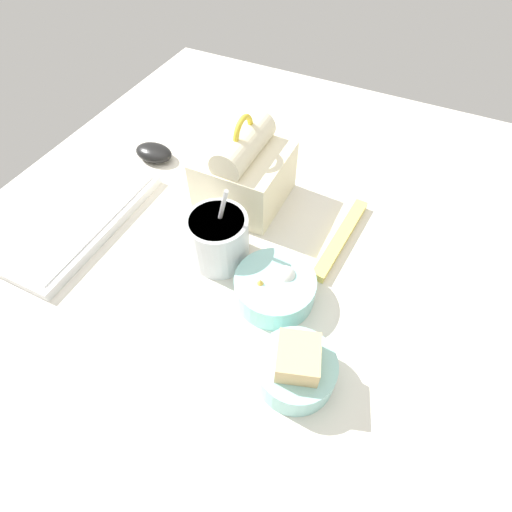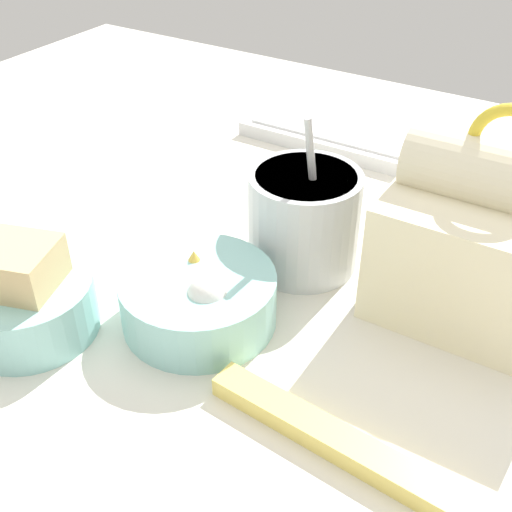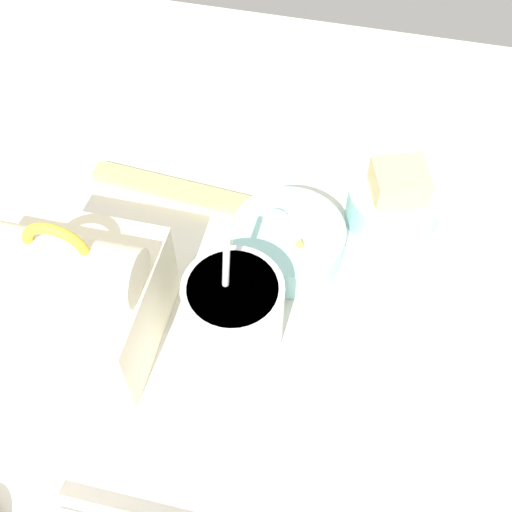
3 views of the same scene
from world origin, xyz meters
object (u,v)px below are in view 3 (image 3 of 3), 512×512
lunch_bag (78,297)px  bento_bowl_snacks (288,241)px  bento_bowl_sandwich (394,201)px  soup_cup (234,311)px  chopstick_case (172,189)px

lunch_bag → bento_bowl_snacks: (-19.30, -15.16, -4.27)cm
lunch_bag → bento_bowl_sandwich: (-30.83, -23.64, -3.62)cm
soup_cup → chopstick_case: bearing=-54.6°
lunch_bag → chopstick_case: 22.33cm
soup_cup → chopstick_case: soup_cup is taller
bento_bowl_sandwich → chopstick_case: bento_bowl_sandwich is taller
lunch_bag → chopstick_case: (-2.76, -21.33, -6.00)cm
chopstick_case → bento_bowl_sandwich: bearing=-175.3°
lunch_bag → chopstick_case: bearing=-97.4°
lunch_bag → bento_bowl_sandwich: bearing=-142.5°
lunch_bag → soup_cup: (-15.83, -2.97, -1.77)cm
lunch_bag → bento_bowl_sandwich: size_ratio=1.63×
bento_bowl_snacks → chopstick_case: 17.75cm
bento_bowl_sandwich → bento_bowl_snacks: bearing=36.3°
lunch_bag → soup_cup: 16.20cm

